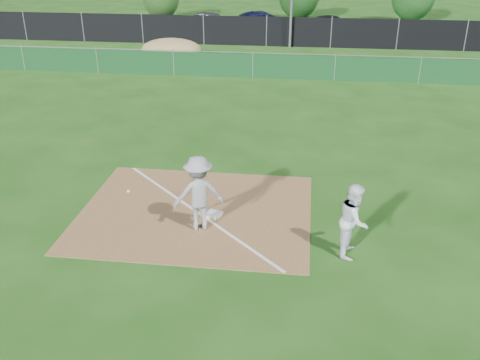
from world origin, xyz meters
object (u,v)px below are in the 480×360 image
(runner, at_px, (354,220))
(car_mid, at_px, (265,24))
(car_left, at_px, (211,22))
(car_right, at_px, (334,25))
(first_base, at_px, (214,214))
(play_at_first, at_px, (199,193))

(runner, height_order, car_mid, runner)
(car_left, height_order, car_right, car_left)
(car_left, distance_m, car_mid, 3.96)
(runner, bearing_deg, first_base, 79.09)
(runner, xyz_separation_m, car_mid, (-4.36, 27.02, -0.08))
(first_base, xyz_separation_m, car_mid, (-0.94, 25.72, 0.73))
(play_at_first, distance_m, runner, 3.72)
(first_base, xyz_separation_m, play_at_first, (-0.24, -0.65, 0.91))
(car_left, bearing_deg, first_base, -158.20)
(car_right, bearing_deg, car_mid, 100.95)
(first_base, xyz_separation_m, car_right, (3.85, 26.98, 0.56))
(car_mid, bearing_deg, car_left, 56.23)
(car_left, relative_size, car_right, 1.00)
(play_at_first, bearing_deg, car_mid, 91.52)
(play_at_first, xyz_separation_m, car_left, (-4.57, 27.22, -0.25))
(runner, height_order, car_right, runner)
(first_base, relative_size, play_at_first, 0.14)
(first_base, bearing_deg, play_at_first, -110.05)
(first_base, relative_size, car_left, 0.09)
(play_at_first, bearing_deg, first_base, 69.95)
(play_at_first, relative_size, car_left, 0.62)
(first_base, relative_size, runner, 0.21)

